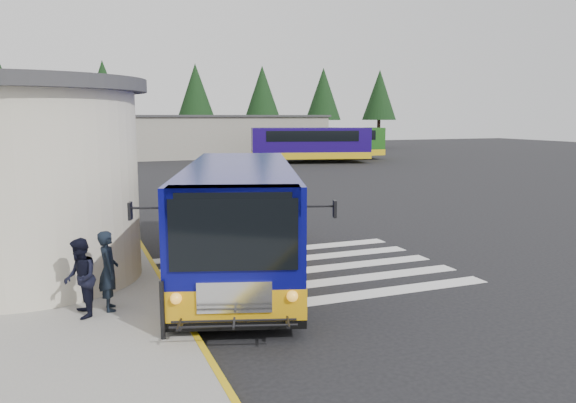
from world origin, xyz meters
name	(u,v)px	position (x,y,z in m)	size (l,w,h in m)	color
ground	(303,262)	(0.00, 0.00, 0.00)	(140.00, 140.00, 0.00)	black
curb_strip	(138,242)	(-4.05, 4.00, 0.08)	(0.12, 34.00, 0.16)	gold
crosswalk	(298,271)	(-0.50, -0.80, 0.01)	(8.00, 5.35, 0.01)	silver
depot_building	(194,136)	(6.00, 42.00, 2.11)	(26.40, 8.40, 4.20)	gray
tree_line	(181,92)	(6.29, 50.00, 6.77)	(58.40, 4.40, 10.00)	black
transit_bus	(240,222)	(-1.96, -0.42, 1.36)	(5.85, 10.35, 2.85)	#080965
pedestrian_a	(108,271)	(-5.39, -2.53, 0.97)	(0.60, 0.39, 1.65)	black
pedestrian_b	(80,278)	(-5.93, -2.77, 0.94)	(0.77, 0.60, 1.58)	black
bollard	(162,310)	(-4.62, -4.48, 0.68)	(0.09, 0.09, 1.06)	black
far_bus_a	(310,143)	(13.93, 31.10, 1.73)	(10.70, 5.48, 2.66)	#180756
far_bus_b	(332,142)	(17.09, 33.23, 1.68)	(10.14, 3.29, 2.58)	#1C5216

